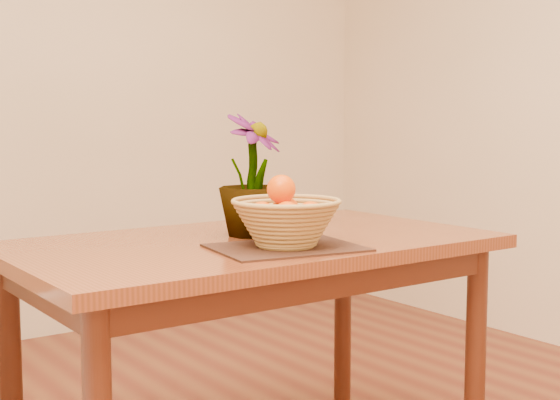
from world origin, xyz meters
TOP-DOWN VIEW (x-y plane):
  - wall_back at (0.00, 2.25)m, footprint 4.00×0.02m
  - table at (0.00, 0.30)m, footprint 1.40×0.80m
  - placemat at (-0.02, 0.10)m, footprint 0.43×0.35m
  - wicker_basket at (-0.02, 0.10)m, footprint 0.30×0.30m
  - orange_pile at (-0.02, 0.10)m, footprint 0.18×0.19m
  - potted_plant at (0.03, 0.35)m, footprint 0.28×0.28m

SIDE VIEW (x-z plane):
  - table at x=0.00m, z-range 0.29..1.04m
  - placemat at x=-0.02m, z-range 0.75..0.76m
  - wicker_basket at x=-0.02m, z-range 0.75..0.88m
  - orange_pile at x=-0.02m, z-range 0.79..0.93m
  - potted_plant at x=0.03m, z-range 0.75..1.12m
  - wall_back at x=0.00m, z-range 0.00..2.70m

